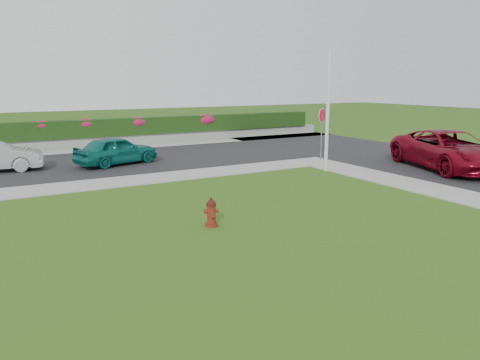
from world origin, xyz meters
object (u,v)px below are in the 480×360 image
fire_hydrant (211,213)px  suv_red (450,150)px  sedan_teal (116,150)px  utility_pole (328,112)px  stop_sign (322,121)px

fire_hydrant → suv_red: suv_red is taller
suv_red → sedan_teal: size_ratio=1.56×
fire_hydrant → utility_pole: utility_pole is taller
fire_hydrant → utility_pole: 9.94m
utility_pole → stop_sign: bearing=55.1°
sedan_teal → stop_sign: bearing=-129.2°
suv_red → stop_sign: bearing=142.9°
sedan_teal → suv_red: bearing=-142.0°
suv_red → sedan_teal: (-13.08, 8.92, -0.19)m
sedan_teal → utility_pole: 10.31m
suv_red → stop_sign: stop_sign is taller
fire_hydrant → sedan_teal: (0.35, 11.25, 0.34)m
stop_sign → fire_hydrant: bearing=-143.9°
fire_hydrant → stop_sign: 12.59m
fire_hydrant → suv_red: (13.43, 2.34, 0.53)m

